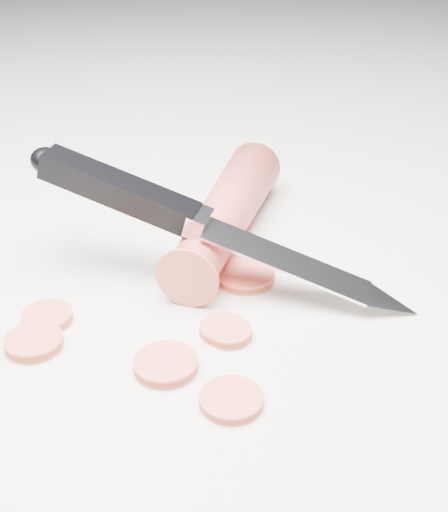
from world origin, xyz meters
name	(u,v)px	position (x,y,z in m)	size (l,w,h in m)	color
ground	(174,305)	(0.00, 0.00, 0.00)	(2.40, 2.40, 0.00)	silver
carrot	(226,214)	(0.06, 0.07, 0.02)	(0.04, 0.04, 0.18)	#C23632
carrot_slice_0	(34,342)	(-0.09, -0.01, 0.00)	(0.04, 0.04, 0.01)	#E65140
carrot_slice_1	(166,364)	(-0.02, -0.06, 0.00)	(0.04, 0.04, 0.01)	#E65140
carrot_slice_2	(245,276)	(0.06, 0.01, 0.00)	(0.04, 0.04, 0.01)	#E65140
carrot_slice_3	(231,400)	(0.00, -0.10, 0.00)	(0.04, 0.04, 0.01)	#E65140
carrot_slice_4	(224,329)	(0.02, -0.04, 0.00)	(0.03, 0.03, 0.01)	#E65140
carrot_slice_5	(47,317)	(-0.08, 0.01, 0.00)	(0.03, 0.03, 0.01)	#E65140
carrot_slice_6	(229,333)	(0.02, -0.04, 0.00)	(0.03, 0.03, 0.01)	#E65140
kitchen_knife	(220,226)	(0.04, 0.02, 0.04)	(0.24, 0.18, 0.09)	silver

